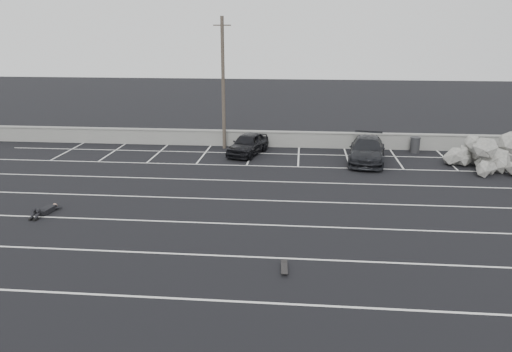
# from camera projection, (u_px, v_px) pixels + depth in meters

# --- Properties ---
(ground) EXTENTS (120.00, 120.00, 0.00)m
(ground) POSITION_uv_depth(u_px,v_px,m) (270.00, 225.00, 20.34)
(ground) COLOR black
(ground) RESTS_ON ground
(seawall) EXTENTS (50.00, 0.45, 1.06)m
(seawall) POSITION_uv_depth(u_px,v_px,m) (284.00, 139.00, 33.54)
(seawall) COLOR gray
(seawall) RESTS_ON ground
(stall_lines) EXTENTS (36.00, 20.05, 0.01)m
(stall_lines) POSITION_uv_depth(u_px,v_px,m) (275.00, 191.00, 24.55)
(stall_lines) COLOR silver
(stall_lines) RESTS_ON ground
(car_left) EXTENTS (2.68, 4.30, 1.37)m
(car_left) POSITION_uv_depth(u_px,v_px,m) (248.00, 144.00, 31.50)
(car_left) COLOR black
(car_left) RESTS_ON ground
(car_right) EXTENTS (2.74, 5.27, 1.46)m
(car_right) POSITION_uv_depth(u_px,v_px,m) (367.00, 150.00, 29.71)
(car_right) COLOR black
(car_right) RESTS_ON ground
(utility_pole) EXTENTS (1.12, 0.22, 8.44)m
(utility_pole) POSITION_uv_depth(u_px,v_px,m) (223.00, 84.00, 32.07)
(utility_pole) COLOR #4C4238
(utility_pole) RESTS_ON ground
(trash_bin) EXTENTS (0.80, 0.80, 1.01)m
(trash_bin) POSITION_uv_depth(u_px,v_px,m) (415.00, 145.00, 31.97)
(trash_bin) COLOR #292A2C
(trash_bin) RESTS_ON ground
(riprap_pile) EXTENTS (6.45, 3.65, 1.11)m
(riprap_pile) POSITION_uv_depth(u_px,v_px,m) (493.00, 160.00, 28.44)
(riprap_pile) COLOR gray
(riprap_pile) RESTS_ON ground
(person) EXTENTS (1.44, 2.42, 0.44)m
(person) POSITION_uv_depth(u_px,v_px,m) (48.00, 207.00, 21.76)
(person) COLOR black
(person) RESTS_ON ground
(skateboard) EXTENTS (0.27, 0.85, 0.10)m
(skateboard) POSITION_uv_depth(u_px,v_px,m) (284.00, 268.00, 16.55)
(skateboard) COLOR black
(skateboard) RESTS_ON ground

